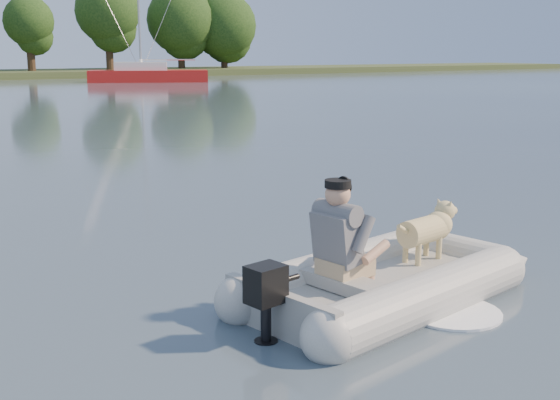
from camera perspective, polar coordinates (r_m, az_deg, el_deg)
water at (r=6.95m, az=7.90°, el=-8.17°), size 160.00×160.00×0.00m
dinghy at (r=6.93m, az=8.86°, el=-3.28°), size 5.07×3.98×1.35m
man at (r=6.41m, az=4.78°, el=-2.75°), size 0.80×0.72×1.05m
dog at (r=7.46m, az=11.54°, el=-2.83°), size 0.95×0.48×0.60m
outboard_motor at (r=5.89m, az=-1.16°, el=-8.71°), size 0.45×0.35×0.76m
sailboat at (r=55.88m, az=-10.72°, el=9.96°), size 9.30×6.15×12.35m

